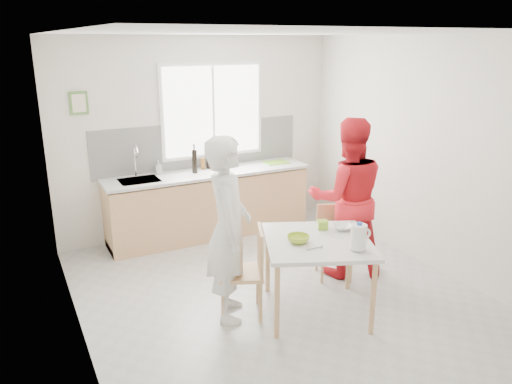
{
  "coord_description": "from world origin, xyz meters",
  "views": [
    {
      "loc": [
        -2.42,
        -4.19,
        2.64
      ],
      "look_at": [
        -0.17,
        0.2,
        1.13
      ],
      "focal_mm": 35.0,
      "sensor_mm": 36.0,
      "label": 1
    }
  ],
  "objects_px": {
    "person_white": "(228,229)",
    "wine_bottle_a": "(194,161)",
    "bowl_green": "(298,239)",
    "bowl_white": "(342,227)",
    "milk_jug": "(359,236)",
    "person_red": "(347,198)",
    "chair_left": "(248,268)",
    "dining_table": "(317,247)",
    "chair_far": "(333,238)",
    "wine_bottle_b": "(209,158)"
  },
  "relations": [
    {
      "from": "chair_far",
      "to": "milk_jug",
      "type": "bearing_deg",
      "value": -91.39
    },
    {
      "from": "person_white",
      "to": "bowl_white",
      "type": "height_order",
      "value": "person_white"
    },
    {
      "from": "person_white",
      "to": "bowl_white",
      "type": "distance_m",
      "value": 1.2
    },
    {
      "from": "wine_bottle_a",
      "to": "bowl_white",
      "type": "bearing_deg",
      "value": -72.53
    },
    {
      "from": "person_white",
      "to": "wine_bottle_b",
      "type": "height_order",
      "value": "person_white"
    },
    {
      "from": "wine_bottle_b",
      "to": "person_red",
      "type": "bearing_deg",
      "value": -66.18
    },
    {
      "from": "chair_left",
      "to": "person_red",
      "type": "height_order",
      "value": "person_red"
    },
    {
      "from": "bowl_white",
      "to": "chair_far",
      "type": "bearing_deg",
      "value": 61.96
    },
    {
      "from": "chair_left",
      "to": "chair_far",
      "type": "bearing_deg",
      "value": 128.23
    },
    {
      "from": "bowl_green",
      "to": "bowl_white",
      "type": "bearing_deg",
      "value": 8.0
    },
    {
      "from": "person_white",
      "to": "person_red",
      "type": "relative_size",
      "value": 0.99
    },
    {
      "from": "wine_bottle_a",
      "to": "chair_far",
      "type": "bearing_deg",
      "value": -61.33
    },
    {
      "from": "dining_table",
      "to": "chair_far",
      "type": "xyz_separation_m",
      "value": [
        0.64,
        0.61,
        -0.24
      ]
    },
    {
      "from": "person_red",
      "to": "milk_jug",
      "type": "height_order",
      "value": "person_red"
    },
    {
      "from": "chair_left",
      "to": "person_red",
      "type": "xyz_separation_m",
      "value": [
        1.41,
        0.32,
        0.42
      ]
    },
    {
      "from": "chair_far",
      "to": "wine_bottle_a",
      "type": "relative_size",
      "value": 2.59
    },
    {
      "from": "chair_left",
      "to": "milk_jug",
      "type": "distance_m",
      "value": 1.12
    },
    {
      "from": "bowl_white",
      "to": "wine_bottle_b",
      "type": "distance_m",
      "value": 2.52
    },
    {
      "from": "dining_table",
      "to": "bowl_green",
      "type": "distance_m",
      "value": 0.24
    },
    {
      "from": "wine_bottle_b",
      "to": "wine_bottle_a",
      "type": "bearing_deg",
      "value": -150.69
    },
    {
      "from": "milk_jug",
      "to": "person_red",
      "type": "bearing_deg",
      "value": 81.36
    },
    {
      "from": "chair_left",
      "to": "bowl_white",
      "type": "bearing_deg",
      "value": 104.29
    },
    {
      "from": "dining_table",
      "to": "person_white",
      "type": "xyz_separation_m",
      "value": [
        -0.8,
        0.34,
        0.21
      ]
    },
    {
      "from": "dining_table",
      "to": "chair_left",
      "type": "relative_size",
      "value": 1.46
    },
    {
      "from": "dining_table",
      "to": "chair_far",
      "type": "distance_m",
      "value": 0.92
    },
    {
      "from": "bowl_white",
      "to": "wine_bottle_b",
      "type": "height_order",
      "value": "wine_bottle_b"
    },
    {
      "from": "dining_table",
      "to": "chair_left",
      "type": "distance_m",
      "value": 0.71
    },
    {
      "from": "person_red",
      "to": "bowl_white",
      "type": "height_order",
      "value": "person_red"
    },
    {
      "from": "person_red",
      "to": "wine_bottle_a",
      "type": "bearing_deg",
      "value": -35.26
    },
    {
      "from": "person_red",
      "to": "wine_bottle_a",
      "type": "distance_m",
      "value": 2.18
    },
    {
      "from": "person_white",
      "to": "wine_bottle_a",
      "type": "xyz_separation_m",
      "value": [
        0.44,
        2.09,
        0.17
      ]
    },
    {
      "from": "person_red",
      "to": "wine_bottle_b",
      "type": "bearing_deg",
      "value": -43.22
    },
    {
      "from": "bowl_green",
      "to": "wine_bottle_b",
      "type": "height_order",
      "value": "wine_bottle_b"
    },
    {
      "from": "wine_bottle_a",
      "to": "wine_bottle_b",
      "type": "relative_size",
      "value": 1.07
    },
    {
      "from": "chair_far",
      "to": "bowl_white",
      "type": "xyz_separation_m",
      "value": [
        -0.27,
        -0.5,
        0.35
      ]
    },
    {
      "from": "milk_jug",
      "to": "wine_bottle_a",
      "type": "bearing_deg",
      "value": 123.93
    },
    {
      "from": "person_red",
      "to": "chair_far",
      "type": "bearing_deg",
      "value": 13.73
    },
    {
      "from": "dining_table",
      "to": "milk_jug",
      "type": "bearing_deg",
      "value": -63.68
    },
    {
      "from": "wine_bottle_a",
      "to": "wine_bottle_b",
      "type": "bearing_deg",
      "value": 29.31
    },
    {
      "from": "chair_left",
      "to": "person_white",
      "type": "bearing_deg",
      "value": -90.0
    },
    {
      "from": "bowl_green",
      "to": "milk_jug",
      "type": "relative_size",
      "value": 0.85
    },
    {
      "from": "bowl_green",
      "to": "bowl_white",
      "type": "height_order",
      "value": "bowl_green"
    },
    {
      "from": "bowl_green",
      "to": "person_white",
      "type": "bearing_deg",
      "value": 152.75
    },
    {
      "from": "person_red",
      "to": "bowl_green",
      "type": "bearing_deg",
      "value": 52.28
    },
    {
      "from": "bowl_green",
      "to": "wine_bottle_a",
      "type": "xyz_separation_m",
      "value": [
        -0.15,
        2.4,
        0.27
      ]
    },
    {
      "from": "wine_bottle_a",
      "to": "person_white",
      "type": "bearing_deg",
      "value": -101.91
    },
    {
      "from": "person_red",
      "to": "dining_table",
      "type": "bearing_deg",
      "value": 59.74
    },
    {
      "from": "milk_jug",
      "to": "person_white",
      "type": "bearing_deg",
      "value": 166.83
    },
    {
      "from": "bowl_green",
      "to": "bowl_white",
      "type": "distance_m",
      "value": 0.58
    },
    {
      "from": "chair_far",
      "to": "wine_bottle_a",
      "type": "height_order",
      "value": "wine_bottle_a"
    }
  ]
}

